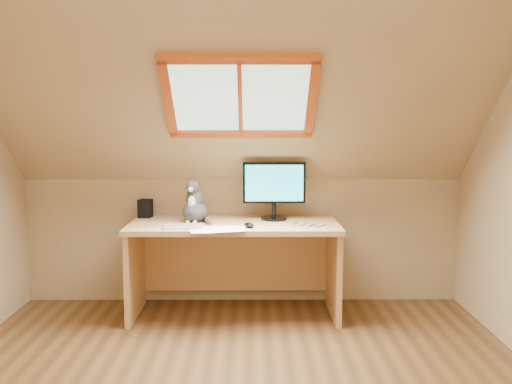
{
  "coord_description": "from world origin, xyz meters",
  "views": [
    {
      "loc": [
        0.08,
        -2.82,
        1.45
      ],
      "look_at": [
        0.11,
        1.0,
        0.99
      ],
      "focal_mm": 40.0,
      "sensor_mm": 36.0,
      "label": 1
    }
  ],
  "objects": [
    {
      "name": "room_shell",
      "position": [
        0.0,
        -0.09,
        1.43
      ],
      "size": [
        3.52,
        3.52,
        2.41
      ],
      "color": "tan",
      "rests_on": "ground"
    },
    {
      "name": "desk",
      "position": [
        -0.05,
        1.45,
        0.49
      ],
      "size": [
        1.56,
        0.68,
        0.71
      ],
      "color": "tan",
      "rests_on": "ground"
    },
    {
      "name": "monitor",
      "position": [
        0.25,
        1.52,
        0.97
      ],
      "size": [
        0.48,
        0.2,
        0.44
      ],
      "color": "black",
      "rests_on": "desk"
    },
    {
      "name": "cat",
      "position": [
        -0.35,
        1.41,
        0.83
      ],
      "size": [
        0.23,
        0.26,
        0.35
      ],
      "color": "#443F3C",
      "rests_on": "desk"
    },
    {
      "name": "desk_speaker",
      "position": [
        -0.76,
        1.63,
        0.78
      ],
      "size": [
        0.11,
        0.11,
        0.14
      ],
      "primitive_type": "cube",
      "rotation": [
        0.0,
        0.0,
        -0.14
      ],
      "color": "black",
      "rests_on": "desk"
    },
    {
      "name": "graphics_tablet",
      "position": [
        -0.42,
        1.2,
        0.72
      ],
      "size": [
        0.3,
        0.24,
        0.01
      ],
      "primitive_type": "cube",
      "rotation": [
        0.0,
        0.0,
        0.15
      ],
      "color": "#B2B2B7",
      "rests_on": "desk"
    },
    {
      "name": "mouse",
      "position": [
        0.06,
        1.19,
        0.73
      ],
      "size": [
        0.1,
        0.12,
        0.03
      ],
      "primitive_type": "ellipsoid",
      "rotation": [
        0.0,
        0.0,
        0.35
      ],
      "color": "black",
      "rests_on": "desk"
    },
    {
      "name": "papers",
      "position": [
        -0.15,
        1.12,
        0.71
      ],
      "size": [
        0.35,
        0.3,
        0.01
      ],
      "color": "white",
      "rests_on": "desk"
    },
    {
      "name": "cables",
      "position": [
        0.4,
        1.26,
        0.72
      ],
      "size": [
        0.51,
        0.26,
        0.01
      ],
      "color": "silver",
      "rests_on": "desk"
    }
  ]
}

